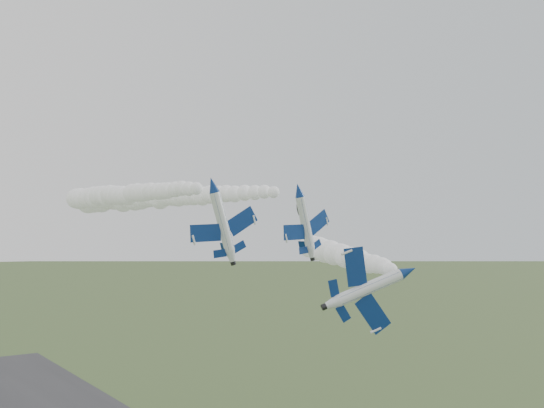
% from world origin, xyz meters
% --- Properties ---
extents(jet_lead, '(7.19, 11.83, 9.57)m').
position_xyz_m(jet_lead, '(12.78, -0.76, 33.93)').
color(jet_lead, white).
extents(smoke_trail_jet_lead, '(26.93, 53.24, 4.61)m').
position_xyz_m(smoke_trail_jet_lead, '(27.03, 27.12, 34.97)').
color(smoke_trail_jet_lead, white).
extents(jet_pair_left, '(9.78, 12.21, 3.85)m').
position_xyz_m(jet_pair_left, '(-1.82, 19.95, 44.89)').
color(jet_pair_left, white).
extents(smoke_trail_jet_pair_left, '(8.30, 68.95, 4.62)m').
position_xyz_m(smoke_trail_jet_pair_left, '(0.09, 57.41, 45.78)').
color(smoke_trail_jet_pair_left, white).
extents(jet_pair_right, '(9.49, 11.69, 3.66)m').
position_xyz_m(jet_pair_right, '(12.00, 19.14, 44.77)').
color(jet_pair_right, white).
extents(smoke_trail_jet_pair_right, '(15.27, 68.47, 5.36)m').
position_xyz_m(smoke_trail_jet_pair_right, '(7.60, 55.60, 45.54)').
color(smoke_trail_jet_pair_right, white).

